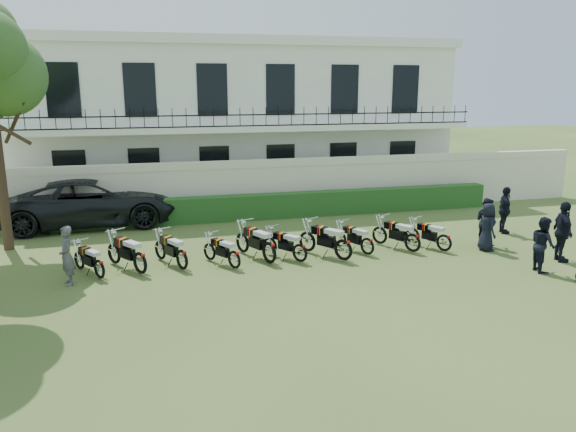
% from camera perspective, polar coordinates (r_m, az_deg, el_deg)
% --- Properties ---
extents(ground, '(100.00, 100.00, 0.00)m').
position_cam_1_polar(ground, '(16.19, 2.49, -6.04)').
color(ground, '#3C5421').
rests_on(ground, ground).
extents(perimeter_wall, '(30.00, 0.35, 2.30)m').
position_cam_1_polar(perimeter_wall, '(23.42, -3.17, 2.98)').
color(perimeter_wall, beige).
rests_on(perimeter_wall, ground).
extents(hedge, '(18.00, 0.60, 1.00)m').
position_cam_1_polar(hedge, '(23.00, -0.31, 1.10)').
color(hedge, '#234719').
rests_on(hedge, ground).
extents(building, '(20.40, 9.60, 7.40)m').
position_cam_1_polar(building, '(28.96, -5.58, 9.97)').
color(building, white).
rests_on(building, ground).
extents(motorcycle_0, '(0.99, 1.50, 0.94)m').
position_cam_1_polar(motorcycle_0, '(16.59, -18.65, -4.69)').
color(motorcycle_0, black).
rests_on(motorcycle_0, ground).
extents(motorcycle_1, '(1.20, 1.76, 1.11)m').
position_cam_1_polar(motorcycle_1, '(16.62, -14.83, -4.11)').
color(motorcycle_1, black).
rests_on(motorcycle_1, ground).
extents(motorcycle_2, '(0.97, 1.74, 1.04)m').
position_cam_1_polar(motorcycle_2, '(16.74, -10.74, -3.88)').
color(motorcycle_2, black).
rests_on(motorcycle_2, ground).
extents(motorcycle_3, '(0.97, 1.51, 0.93)m').
position_cam_1_polar(motorcycle_3, '(16.63, -5.49, -3.99)').
color(motorcycle_3, black).
rests_on(motorcycle_3, ground).
extents(motorcycle_4, '(1.01, 1.93, 1.14)m').
position_cam_1_polar(motorcycle_4, '(17.02, -1.92, -3.21)').
color(motorcycle_4, black).
rests_on(motorcycle_4, ground).
extents(motorcycle_5, '(1.11, 1.51, 0.98)m').
position_cam_1_polar(motorcycle_5, '(17.16, 1.21, -3.32)').
color(motorcycle_5, black).
rests_on(motorcycle_5, ground).
extents(motorcycle_6, '(1.27, 1.80, 1.15)m').
position_cam_1_polar(motorcycle_6, '(17.36, 5.65, -2.92)').
color(motorcycle_6, black).
rests_on(motorcycle_6, ground).
extents(motorcycle_7, '(0.90, 1.59, 0.95)m').
position_cam_1_polar(motorcycle_7, '(18.06, 8.08, -2.64)').
color(motorcycle_7, black).
rests_on(motorcycle_7, ground).
extents(motorcycle_8, '(1.04, 1.71, 1.05)m').
position_cam_1_polar(motorcycle_8, '(18.60, 12.57, -2.22)').
color(motorcycle_8, black).
rests_on(motorcycle_8, ground).
extents(motorcycle_9, '(0.96, 1.58, 0.96)m').
position_cam_1_polar(motorcycle_9, '(18.95, 15.60, -2.23)').
color(motorcycle_9, black).
rests_on(motorcycle_9, ground).
extents(suv, '(6.73, 3.40, 1.83)m').
position_cam_1_polar(suv, '(22.93, -19.35, 1.36)').
color(suv, black).
rests_on(suv, ground).
extents(inspector, '(0.56, 0.69, 1.64)m').
position_cam_1_polar(inspector, '(16.34, -21.55, -3.78)').
color(inspector, '#55555A').
rests_on(inspector, ground).
extents(officer_1, '(0.76, 0.89, 1.62)m').
position_cam_1_polar(officer_1, '(17.92, 24.47, -2.62)').
color(officer_1, black).
rests_on(officer_1, ground).
extents(officer_2, '(0.75, 1.19, 1.88)m').
position_cam_1_polar(officer_2, '(19.11, 26.14, -1.45)').
color(officer_2, black).
rests_on(officer_2, ground).
extents(officer_3, '(0.59, 0.83, 1.58)m').
position_cam_1_polar(officer_3, '(19.47, 19.58, -1.05)').
color(officer_3, black).
rests_on(officer_3, ground).
extents(officer_4, '(0.78, 0.91, 1.62)m').
position_cam_1_polar(officer_4, '(20.13, 19.47, -0.53)').
color(officer_4, black).
rests_on(officer_4, ground).
extents(officer_5, '(0.72, 1.09, 1.73)m').
position_cam_1_polar(officer_5, '(21.93, 21.17, 0.56)').
color(officer_5, black).
rests_on(officer_5, ground).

